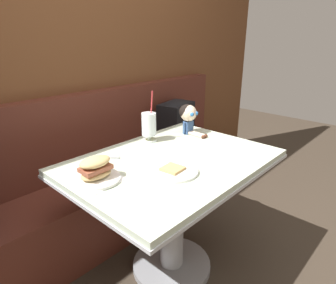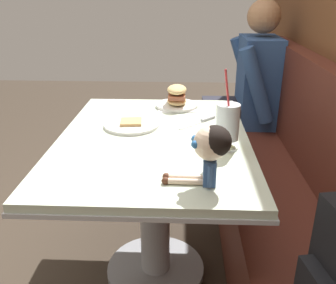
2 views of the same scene
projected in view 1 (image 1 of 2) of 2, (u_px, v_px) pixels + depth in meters
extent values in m
plane|color=#382D23|center=(194.00, 282.00, 1.72)|extent=(8.00, 8.00, 0.00)
cube|color=brown|center=(77.00, 61.00, 1.97)|extent=(4.40, 0.08, 2.40)
cube|color=#512319|center=(112.00, 201.00, 2.13)|extent=(2.60, 0.48, 0.45)
cube|color=#512319|center=(91.00, 131.00, 2.08)|extent=(2.60, 0.10, 0.55)
cube|color=beige|center=(172.00, 161.00, 1.58)|extent=(1.10, 0.80, 0.03)
cube|color=#B7BABF|center=(172.00, 165.00, 1.59)|extent=(1.11, 0.81, 0.02)
cylinder|color=#A5A8AD|center=(172.00, 217.00, 1.71)|extent=(0.14, 0.14, 0.65)
cylinder|color=gray|center=(172.00, 264.00, 1.83)|extent=(0.48, 0.48, 0.04)
cylinder|color=white|center=(173.00, 171.00, 1.42)|extent=(0.25, 0.25, 0.01)
cube|color=tan|center=(173.00, 169.00, 1.42)|extent=(0.10, 0.10, 0.01)
cylinder|color=silver|center=(149.00, 140.00, 1.84)|extent=(0.10, 0.10, 0.01)
cylinder|color=silver|center=(149.00, 137.00, 1.83)|extent=(0.03, 0.03, 0.03)
cylinder|color=silver|center=(149.00, 124.00, 1.81)|extent=(0.09, 0.09, 0.14)
cylinder|color=#E0DB6B|center=(149.00, 126.00, 1.81)|extent=(0.08, 0.08, 0.12)
cylinder|color=#DB383D|center=(151.00, 109.00, 1.78)|extent=(0.02, 0.04, 0.22)
cube|color=white|center=(97.00, 180.00, 1.35)|extent=(0.22, 0.22, 0.00)
cylinder|color=white|center=(97.00, 179.00, 1.34)|extent=(0.22, 0.22, 0.01)
ellipsoid|color=tan|center=(96.00, 174.00, 1.34)|extent=(0.15, 0.10, 0.04)
cube|color=#995138|center=(96.00, 168.00, 1.33)|extent=(0.14, 0.09, 0.02)
ellipsoid|color=tan|center=(95.00, 162.00, 1.32)|extent=(0.15, 0.10, 0.04)
cube|color=silver|center=(134.00, 158.00, 1.59)|extent=(0.11, 0.11, 0.00)
cube|color=#B2B5BA|center=(111.00, 158.00, 1.58)|extent=(0.07, 0.07, 0.01)
cube|color=#385689|center=(188.00, 127.00, 1.97)|extent=(0.07, 0.04, 0.08)
sphere|color=beige|center=(189.00, 113.00, 1.94)|extent=(0.11, 0.11, 0.11)
ellipsoid|color=black|center=(187.00, 112.00, 1.94)|extent=(0.12, 0.11, 0.10)
sphere|color=#2D6BB2|center=(192.00, 114.00, 1.89)|extent=(0.03, 0.03, 0.03)
sphere|color=#2D6BB2|center=(196.00, 113.00, 1.92)|extent=(0.03, 0.03, 0.03)
cylinder|color=beige|center=(196.00, 135.00, 1.92)|extent=(0.02, 0.12, 0.02)
cylinder|color=beige|center=(199.00, 134.00, 1.94)|extent=(0.02, 0.12, 0.02)
sphere|color=#4C2819|center=(203.00, 137.00, 1.88)|extent=(0.03, 0.03, 0.03)
sphere|color=#4C2819|center=(206.00, 136.00, 1.90)|extent=(0.03, 0.03, 0.03)
cylinder|color=#385689|center=(184.00, 128.00, 1.94)|extent=(0.02, 0.02, 0.07)
cylinder|color=#385689|center=(192.00, 125.00, 2.00)|extent=(0.02, 0.02, 0.07)
cube|color=black|center=(176.00, 125.00, 2.50)|extent=(0.33, 0.25, 0.38)
cube|color=black|center=(187.00, 137.00, 2.45)|extent=(0.22, 0.09, 0.17)
ellipsoid|color=black|center=(176.00, 104.00, 2.44)|extent=(0.31, 0.24, 0.07)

